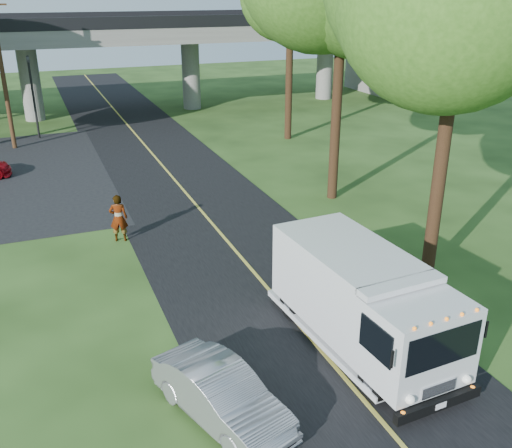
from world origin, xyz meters
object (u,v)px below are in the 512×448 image
traffic_signal (32,89)px  step_van (361,299)px  tree_right_far (295,2)px  silver_sedan (221,395)px  pedestrian (119,218)px  utility_pole (2,71)px

traffic_signal → step_van: size_ratio=0.79×
tree_right_far → silver_sedan: (-12.50, -22.94, -7.67)m
traffic_signal → pedestrian: traffic_signal is taller
utility_pole → tree_right_far: size_ratio=0.82×
traffic_signal → pedestrian: 18.58m
traffic_signal → tree_right_far: (15.21, -6.16, 5.10)m
traffic_signal → silver_sedan: (2.70, -29.11, -2.56)m
traffic_signal → utility_pole: 2.86m
traffic_signal → tree_right_far: 17.18m
step_van → silver_sedan: step_van is taller
utility_pole → pedestrian: size_ratio=4.81×
tree_right_far → step_van: size_ratio=1.68×
traffic_signal → tree_right_far: bearing=-22.1°
tree_right_far → silver_sedan: bearing=-118.6°
silver_sedan → pedestrian: (-0.50, 10.80, 0.30)m
utility_pole → pedestrian: (3.70, -16.31, -3.66)m
utility_pole → pedestrian: 17.12m
tree_right_far → silver_sedan: size_ratio=2.85×
utility_pole → pedestrian: utility_pole is taller
silver_sedan → pedestrian: size_ratio=2.06×
silver_sedan → tree_right_far: bearing=42.1°
traffic_signal → utility_pole: size_ratio=0.58×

